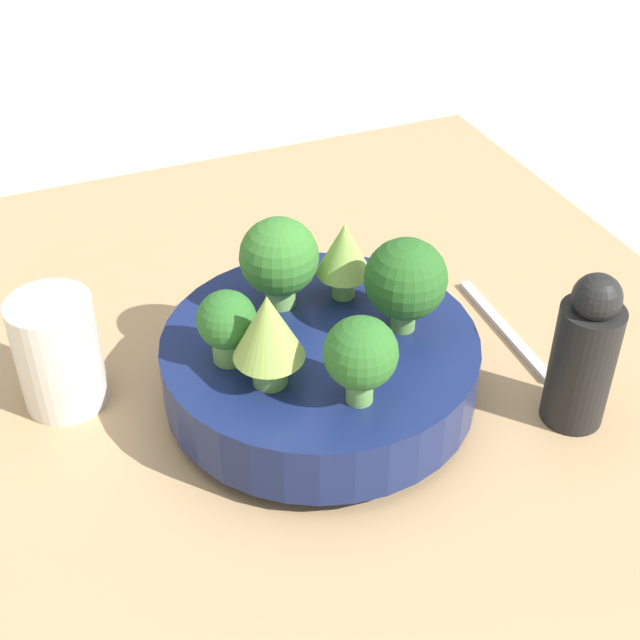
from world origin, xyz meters
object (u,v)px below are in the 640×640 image
object	(u,v)px
bowl	(320,366)
cup	(58,353)
fork	(504,329)
pepper_mill	(584,355)

from	to	relation	value
bowl	cup	bearing A→B (deg)	67.17
cup	fork	world-z (taller)	cup
pepper_mill	fork	size ratio (longest dim) A/B	0.88
cup	fork	bearing A→B (deg)	-98.68
fork	cup	bearing A→B (deg)	81.32
bowl	fork	bearing A→B (deg)	-83.28
bowl	fork	world-z (taller)	bowl
cup	fork	size ratio (longest dim) A/B	0.64
cup	pepper_mill	bearing A→B (deg)	-115.17
pepper_mill	cup	bearing A→B (deg)	64.83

